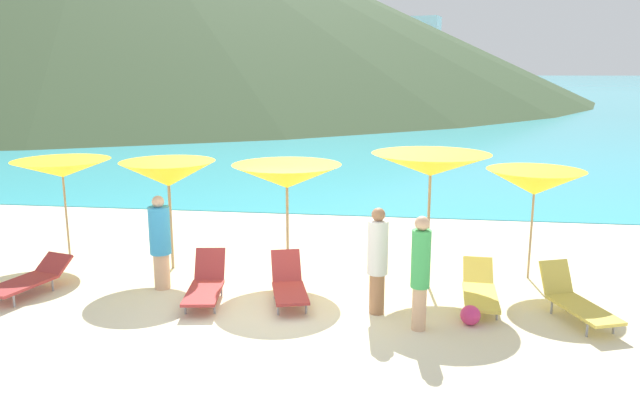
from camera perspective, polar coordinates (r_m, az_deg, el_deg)
ground_plane at (r=19.76m, az=1.83°, el=0.51°), size 50.00×100.00×0.30m
ocean_water at (r=235.77m, az=7.51°, el=11.07°), size 650.00×440.00×0.02m
umbrella_0 at (r=13.42m, az=-23.04°, el=2.73°), size 1.99×1.99×2.03m
umbrella_1 at (r=11.93m, az=-14.05°, el=2.39°), size 1.84×1.84×2.12m
umbrella_2 at (r=11.33m, az=-3.13°, el=2.23°), size 2.24×2.24×2.10m
umbrella_3 at (r=10.94m, az=10.34°, el=3.27°), size 2.14×2.14×2.38m
umbrella_4 at (r=11.68m, az=19.50°, el=1.55°), size 1.87×1.87×2.05m
lounge_chair_0 at (r=10.37m, az=22.82°, el=-8.61°), size 1.02×1.61×0.77m
lounge_chair_1 at (r=10.50m, az=-10.68°, el=-7.69°), size 0.75×1.55×0.74m
lounge_chair_2 at (r=11.76m, az=-25.59°, el=-6.67°), size 0.97×1.64×0.53m
lounge_chair_3 at (r=10.27m, az=-2.95°, el=-7.83°), size 0.89×1.49×0.74m
lounge_chair_4 at (r=10.54m, az=14.76°, el=-8.09°), size 0.61×1.75×0.57m
beachgoer_0 at (r=9.11m, az=9.41°, el=-6.43°), size 0.28×0.28×1.75m
beachgoer_1 at (r=11.05m, az=-14.76°, el=-3.70°), size 0.37×0.37×1.69m
beachgoer_2 at (r=9.64m, az=5.42°, el=-5.45°), size 0.32×0.32×1.73m
beach_ball at (r=9.71m, az=13.92°, el=-10.45°), size 0.31×0.31×0.31m
cruise_ship at (r=206.14m, az=6.25°, el=13.50°), size 46.22×19.65×23.41m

